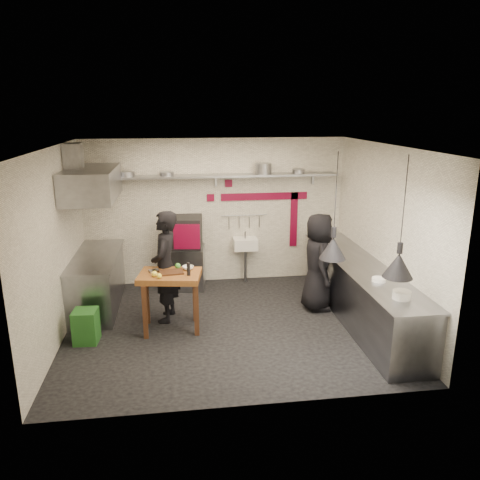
{
  "coord_description": "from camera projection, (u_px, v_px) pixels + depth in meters",
  "views": [
    {
      "loc": [
        -0.73,
        -6.75,
        3.32
      ],
      "look_at": [
        0.23,
        0.3,
        1.32
      ],
      "focal_mm": 35.0,
      "sensor_mm": 36.0,
      "label": 1
    }
  ],
  "objects": [
    {
      "name": "wall_left",
      "position": [
        55.0,
        247.0,
        6.72
      ],
      "size": [
        0.04,
        4.2,
        2.8
      ],
      "primitive_type": "cube",
      "color": "white",
      "rests_on": "floor"
    },
    {
      "name": "wall_right",
      "position": [
        385.0,
        235.0,
        7.38
      ],
      "size": [
        0.04,
        4.2,
        2.8
      ],
      "primitive_type": "cube",
      "color": "white",
      "rests_on": "floor"
    },
    {
      "name": "utensil_rail",
      "position": [
        244.0,
        215.0,
        9.11
      ],
      "size": [
        0.9,
        0.02,
        0.02
      ],
      "primitive_type": "cylinder",
      "rotation": [
        0.0,
        1.57,
        0.0
      ],
      "color": "slate",
      "rests_on": "wall_back"
    },
    {
      "name": "small_bowl_right",
      "position": [
        379.0,
        280.0,
        6.71
      ],
      "size": [
        0.25,
        0.25,
        0.05
      ],
      "primitive_type": "cylinder",
      "rotation": [
        0.0,
        0.0,
        0.26
      ],
      "color": "white",
      "rests_on": "counter_right_top"
    },
    {
      "name": "lemon_b",
      "position": [
        159.0,
        276.0,
        6.85
      ],
      "size": [
        0.09,
        0.09,
        0.08
      ],
      "primitive_type": "sphere",
      "rotation": [
        0.0,
        0.0,
        0.24
      ],
      "color": "yellow",
      "rests_on": "prep_table"
    },
    {
      "name": "wall_back",
      "position": [
        216.0,
        212.0,
        9.05
      ],
      "size": [
        5.0,
        0.04,
        2.8
      ],
      "primitive_type": "cube",
      "color": "white",
      "rests_on": "floor"
    },
    {
      "name": "combi_oven",
      "position": [
        184.0,
        232.0,
        8.78
      ],
      "size": [
        0.71,
        0.68,
        0.58
      ],
      "primitive_type": "cube",
      "rotation": [
        0.0,
        0.0,
        -0.12
      ],
      "color": "black",
      "rests_on": "oven_stand"
    },
    {
      "name": "sink_tap",
      "position": [
        245.0,
        235.0,
        9.07
      ],
      "size": [
        0.03,
        0.03,
        0.14
      ],
      "primitive_type": "cylinder",
      "color": "slate",
      "rests_on": "hand_sink"
    },
    {
      "name": "chef_left",
      "position": [
        165.0,
        267.0,
        7.42
      ],
      "size": [
        0.54,
        0.72,
        1.8
      ],
      "primitive_type": "imported",
      "rotation": [
        0.0,
        0.0,
        -1.74
      ],
      "color": "black",
      "rests_on": "floor"
    },
    {
      "name": "red_band_horiz",
      "position": [
        264.0,
        196.0,
        9.08
      ],
      "size": [
        1.7,
        0.02,
        0.14
      ],
      "primitive_type": "cube",
      "color": "maroon",
      "rests_on": "wall_back"
    },
    {
      "name": "floor",
      "position": [
        228.0,
        325.0,
        7.43
      ],
      "size": [
        5.0,
        5.0,
        0.0
      ],
      "primitive_type": "plane",
      "color": "black",
      "rests_on": "ground"
    },
    {
      "name": "heat_lamp_far",
      "position": [
        403.0,
        218.0,
        5.74
      ],
      "size": [
        0.49,
        0.49,
        1.55
      ],
      "primitive_type": null,
      "rotation": [
        0.0,
        0.0,
        -0.36
      ],
      "color": "black",
      "rests_on": "ceiling"
    },
    {
      "name": "oven_stand",
      "position": [
        187.0,
        267.0,
        8.93
      ],
      "size": [
        0.74,
        0.69,
        0.8
      ],
      "primitive_type": "cube",
      "rotation": [
        0.0,
        0.0,
        -0.12
      ],
      "color": "slate",
      "rests_on": "floor"
    },
    {
      "name": "hand_sink",
      "position": [
        245.0,
        244.0,
        9.12
      ],
      "size": [
        0.46,
        0.34,
        0.22
      ],
      "primitive_type": "cube",
      "color": "white",
      "rests_on": "wall_back"
    },
    {
      "name": "heat_lamp_near",
      "position": [
        335.0,
        207.0,
        6.14
      ],
      "size": [
        0.47,
        0.47,
        1.44
      ],
      "primitive_type": null,
      "rotation": [
        0.0,
        0.0,
        0.4
      ],
      "color": "black",
      "rests_on": "ceiling"
    },
    {
      "name": "plate_stack",
      "position": [
        402.0,
        295.0,
        6.08
      ],
      "size": [
        0.26,
        0.26,
        0.11
      ],
      "primitive_type": "cylinder",
      "rotation": [
        0.0,
        0.0,
        -0.13
      ],
      "color": "white",
      "rests_on": "counter_right_top"
    },
    {
      "name": "extractor_hood",
      "position": [
        92.0,
        184.0,
        7.58
      ],
      "size": [
        0.78,
        1.6,
        0.5
      ],
      "primitive_type": "cube",
      "color": "slate",
      "rests_on": "ceiling"
    },
    {
      "name": "counter_right_top",
      "position": [
        362.0,
        265.0,
        7.46
      ],
      "size": [
        0.76,
        3.9,
        0.03
      ],
      "primitive_type": "cube",
      "color": "slate",
      "rests_on": "counter_right"
    },
    {
      "name": "ceiling",
      "position": [
        227.0,
        147.0,
        6.67
      ],
      "size": [
        5.0,
        5.0,
        0.0
      ],
      "primitive_type": "plane",
      "color": "beige",
      "rests_on": "floor"
    },
    {
      "name": "pan_mid_left",
      "position": [
        167.0,
        174.0,
        8.55
      ],
      "size": [
        0.3,
        0.3,
        0.07
      ],
      "primitive_type": "cylinder",
      "rotation": [
        0.0,
        0.0,
        -0.14
      ],
      "color": "slate",
      "rests_on": "back_shelf"
    },
    {
      "name": "red_tile_b",
      "position": [
        211.0,
        198.0,
        8.95
      ],
      "size": [
        0.14,
        0.02,
        0.14
      ],
      "primitive_type": "cube",
      "color": "maroon",
      "rests_on": "wall_back"
    },
    {
      "name": "pan_far_left",
      "position": [
        126.0,
        174.0,
        8.46
      ],
      "size": [
        0.34,
        0.34,
        0.09
      ],
      "primitive_type": "cylinder",
      "rotation": [
        0.0,
        0.0,
        -0.15
      ],
      "color": "slate",
      "rests_on": "back_shelf"
    },
    {
      "name": "lemon_a",
      "position": [
        154.0,
        274.0,
        6.93
      ],
      "size": [
        0.11,
        0.11,
        0.09
      ],
      "primitive_type": "sphere",
      "rotation": [
        0.0,
        0.0,
        0.3
      ],
      "color": "yellow",
      "rests_on": "prep_table"
    },
    {
      "name": "counter_left_top",
      "position": [
        95.0,
        256.0,
        7.9
      ],
      "size": [
        0.76,
        2.0,
        0.03
      ],
      "primitive_type": "cube",
      "color": "slate",
      "rests_on": "counter_left"
    },
    {
      "name": "green_bin",
      "position": [
        86.0,
        326.0,
        6.84
      ],
      "size": [
        0.36,
        0.36,
        0.5
      ],
      "primitive_type": "cube",
      "rotation": [
        0.0,
        0.0,
        -0.07
      ],
      "color": "#1F581D",
      "rests_on": "floor"
    },
    {
      "name": "counter_left",
      "position": [
        97.0,
        282.0,
        8.03
      ],
      "size": [
        0.7,
        1.9,
        0.9
      ],
      "primitive_type": "cube",
      "color": "slate",
      "rests_on": "floor"
    },
    {
      "name": "pepper_mill",
      "position": [
        189.0,
        269.0,
        6.96
      ],
      "size": [
        0.06,
        0.06,
        0.2
      ],
      "primitive_type": "cylinder",
      "rotation": [
        0.0,
        0.0,
        0.16
      ],
      "color": "black",
      "rests_on": "prep_table"
    },
    {
      "name": "oven_glass",
      "position": [
        185.0,
        236.0,
        8.49
      ],
      "size": [
        0.32,
        0.05,
        0.34
      ],
      "primitive_type": "cube",
      "rotation": [
        0.0,
        0.0,
        -0.12
      ],
      "color": "black",
      "rests_on": "oven_door"
    },
    {
      "name": "veg_ball",
      "position": [
        178.0,
        266.0,
        7.25
      ],
      "size": [
        0.09,
        0.09,
        0.09
      ],
      "primitive_type": "sphere",
      "rotation": [
        0.0,
        0.0,
        0.02
      ],
      "color": "#3E8C30",
      "rests_on": "prep_table"
    },
    {
      "name": "chef_right",
      "position": [
        318.0,
        262.0,
        7.87
      ],
      "size": [
        0.61,
        0.87,
        1.67
      ],
      "primitive_type": "imported",
      "rotation": [
        0.0,
        0.0,
        1.47
      ],
      "color": "black",
      "rests_on": "floor"
    },
    {
      "name": "wall_front",
      "position": [
        249.0,
        293.0,
        5.05
      ],
      "size": [
        5.0,
        0.04,
        2.8
      ],
      "primitive_type": "cube",
      "color": "white",
      "rests_on": "floor"
    },
    {
      "name": "bowl",
      "position": [
        188.0,
        268.0,
        7.23
      ],
      "size": [
        0.2,
        0.2,
        0.06
      ],
      "primitive_type": "imported",
      "rotation": [
        0.0,
        0.0,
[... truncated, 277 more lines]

